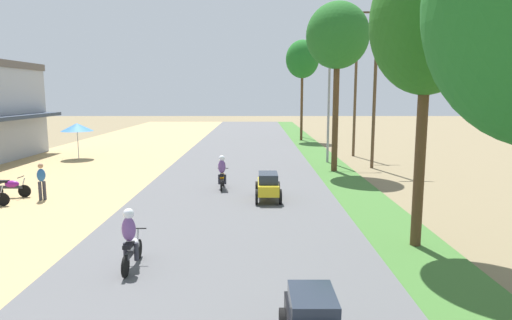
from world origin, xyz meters
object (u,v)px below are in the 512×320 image
Objects in this scene: utility_pole_near at (356,87)px; pedestrian_on_shoulder at (42,180)px; median_tree_second at (428,23)px; streetlamp_mid at (302,93)px; median_tree_fourth at (303,60)px; motorbike_foreground_rider at (131,240)px; median_tree_third at (338,37)px; motorbike_ahead_second at (222,173)px; streetlamp_near at (329,91)px; parked_motorbike_third at (11,186)px; car_sedan_yellow at (268,185)px; vendor_umbrella at (77,127)px; utility_pole_far at (375,85)px.

pedestrian_on_shoulder is at bearing -139.87° from utility_pole_near.
median_tree_second is 1.08× the size of streetlamp_mid.
median_tree_fourth is 34.16m from motorbike_foreground_rider.
motorbike_ahead_second is at bearing -140.81° from median_tree_third.
median_tree_third is 1.18× the size of streetlamp_near.
parked_motorbike_third is 0.22× the size of streetlamp_mid.
streetlamp_mid is at bearing 90.11° from median_tree_second.
median_tree_second is (15.84, -6.27, 6.09)m from parked_motorbike_third.
motorbike_foreground_rider is at bearing -166.93° from median_tree_second.
streetlamp_mid reaches higher than car_sedan_yellow.
median_tree_fourth is at bearing 74.88° from motorbike_ahead_second.
vendor_umbrella is at bearing -143.72° from median_tree_fourth.
streetlamp_near is 1.03× the size of streetlamp_mid.
motorbike_foreground_rider is (-10.59, -21.67, -4.25)m from utility_pole_near.
motorbike_foreground_rider is (7.67, -8.16, 0.30)m from parked_motorbike_third.
vendor_umbrella is 18.87m from median_tree_third.
car_sedan_yellow is at bearing -45.44° from motorbike_ahead_second.
car_sedan_yellow is 8.50m from motorbike_foreground_rider.
motorbike_foreground_rider reaches higher than pedestrian_on_shoulder.
median_tree_fourth reaches higher than streetlamp_near.
vendor_umbrella is 21.99m from median_tree_fourth.
median_tree_fourth reaches higher than vendor_umbrella.
parked_motorbike_third is 0.18× the size of median_tree_third.
vendor_umbrella is 0.31× the size of streetlamp_mid.
utility_pole_near is (18.27, 13.51, 4.56)m from parked_motorbike_third.
streetlamp_mid is 14.33m from utility_pole_near.
streetlamp_near is 4.61× the size of motorbike_foreground_rider.
car_sedan_yellow is (-6.79, -14.07, -4.37)m from utility_pole_near.
utility_pole_near is at bearing 64.22° from car_sedan_yellow.
median_tree_second reaches higher than car_sedan_yellow.
streetlamp_near is 11.39m from motorbike_ahead_second.
motorbike_ahead_second is at bearing -105.12° from median_tree_fourth.
parked_motorbike_third is 0.22× the size of streetlamp_near.
parked_motorbike_third is 9.47m from motorbike_ahead_second.
motorbike_ahead_second is (7.68, 2.14, -0.11)m from pedestrian_on_shoulder.
median_tree_fourth is 0.99× the size of utility_pole_near.
streetlamp_near is (17.47, -1.62, 2.50)m from vendor_umbrella.
motorbike_foreground_rider reaches higher than parked_motorbike_third.
utility_pole_far is at bearing 57.01° from motorbike_foreground_rider.
utility_pole_far is (18.27, 8.16, 4.63)m from parked_motorbike_third.
vendor_umbrella is 0.26× the size of utility_pole_near.
motorbike_ahead_second is (-6.32, -5.15, -7.03)m from median_tree_third.
parked_motorbike_third is at bearing -81.84° from vendor_umbrella.
parked_motorbike_third is 18.56m from median_tree_third.
car_sedan_yellow is (9.83, -0.05, -0.22)m from pedestrian_on_shoulder.
parked_motorbike_third is 0.80× the size of car_sedan_yellow.
utility_pole_near reaches higher than parked_motorbike_third.
car_sedan_yellow is at bearing -111.92° from streetlamp_near.
car_sedan_yellow reaches higher than parked_motorbike_third.
motorbike_ahead_second is at bearing -143.89° from utility_pole_far.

